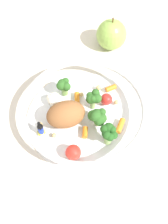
# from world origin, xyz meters

# --- Properties ---
(ground_plane) EXTENTS (2.40, 2.40, 0.00)m
(ground_plane) POSITION_xyz_m (0.00, 0.00, 0.00)
(ground_plane) COLOR silver
(food_container) EXTENTS (0.25, 0.25, 0.06)m
(food_container) POSITION_xyz_m (0.02, 0.01, 0.03)
(food_container) COLOR white
(food_container) RESTS_ON ground_plane
(loose_apple) EXTENTS (0.07, 0.07, 0.09)m
(loose_apple) POSITION_xyz_m (0.13, -0.19, 0.04)
(loose_apple) COLOR #8CB74C
(loose_apple) RESTS_ON ground_plane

